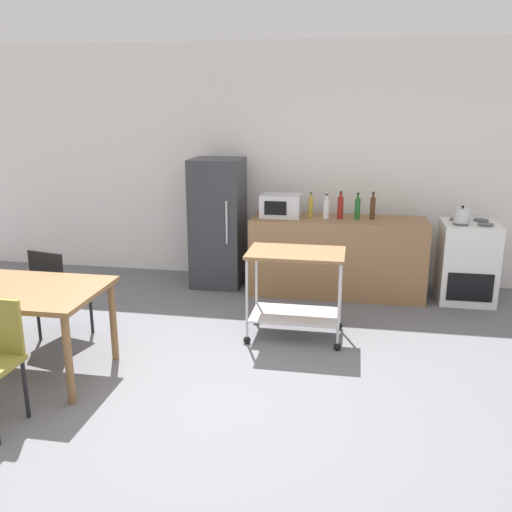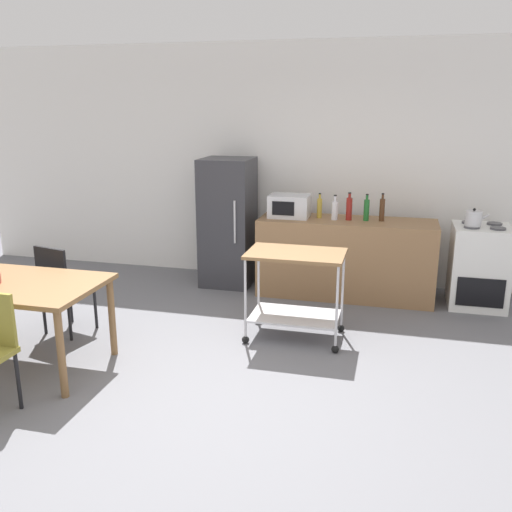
{
  "view_description": "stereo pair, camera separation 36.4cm",
  "coord_description": "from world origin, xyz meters",
  "px_view_note": "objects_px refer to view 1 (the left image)",
  "views": [
    {
      "loc": [
        1.07,
        -3.73,
        2.18
      ],
      "look_at": [
        0.19,
        1.2,
        0.8
      ],
      "focal_mm": 39.02,
      "sensor_mm": 36.0,
      "label": 1
    },
    {
      "loc": [
        1.43,
        -3.65,
        2.18
      ],
      "look_at": [
        0.19,
        1.2,
        0.8
      ],
      "focal_mm": 39.02,
      "sensor_mm": 36.0,
      "label": 2
    }
  ],
  "objects_px": {
    "chair_black": "(57,287)",
    "kitchen_cart": "(296,280)",
    "bottle_hot_sauce": "(357,208)",
    "bottle_soy_sauce": "(340,207)",
    "dining_table": "(10,297)",
    "stove_oven": "(467,262)",
    "refrigerator": "(218,223)",
    "bottle_sesame_oil": "(311,207)",
    "microwave": "(281,206)",
    "kettle": "(462,215)",
    "bottle_olive_oil": "(326,209)",
    "bottle_sparkling_water": "(373,208)"
  },
  "relations": [
    {
      "from": "dining_table",
      "to": "stove_oven",
      "type": "height_order",
      "value": "stove_oven"
    },
    {
      "from": "bottle_soy_sauce",
      "to": "bottle_hot_sauce",
      "type": "distance_m",
      "value": 0.19
    },
    {
      "from": "bottle_hot_sauce",
      "to": "kettle",
      "type": "relative_size",
      "value": 1.26
    },
    {
      "from": "microwave",
      "to": "kettle",
      "type": "height_order",
      "value": "microwave"
    },
    {
      "from": "dining_table",
      "to": "bottle_olive_oil",
      "type": "xyz_separation_m",
      "value": [
        2.39,
        2.48,
        0.34
      ]
    },
    {
      "from": "chair_black",
      "to": "bottle_olive_oil",
      "type": "height_order",
      "value": "bottle_olive_oil"
    },
    {
      "from": "microwave",
      "to": "kettle",
      "type": "bearing_deg",
      "value": -2.3
    },
    {
      "from": "stove_oven",
      "to": "bottle_sesame_oil",
      "type": "xyz_separation_m",
      "value": [
        -1.78,
        0.03,
        0.57
      ]
    },
    {
      "from": "chair_black",
      "to": "bottle_soy_sauce",
      "type": "height_order",
      "value": "bottle_soy_sauce"
    },
    {
      "from": "refrigerator",
      "to": "bottle_olive_oil",
      "type": "distance_m",
      "value": 1.33
    },
    {
      "from": "chair_black",
      "to": "bottle_hot_sauce",
      "type": "relative_size",
      "value": 2.94
    },
    {
      "from": "refrigerator",
      "to": "bottle_sesame_oil",
      "type": "distance_m",
      "value": 1.15
    },
    {
      "from": "kitchen_cart",
      "to": "bottle_soy_sauce",
      "type": "distance_m",
      "value": 1.48
    },
    {
      "from": "refrigerator",
      "to": "stove_oven",
      "type": "bearing_deg",
      "value": -1.6
    },
    {
      "from": "chair_black",
      "to": "microwave",
      "type": "height_order",
      "value": "microwave"
    },
    {
      "from": "bottle_sesame_oil",
      "to": "kettle",
      "type": "bearing_deg",
      "value": -4.43
    },
    {
      "from": "stove_oven",
      "to": "bottle_hot_sauce",
      "type": "relative_size",
      "value": 3.04
    },
    {
      "from": "bottle_sparkling_water",
      "to": "bottle_sesame_oil",
      "type": "bearing_deg",
      "value": 178.91
    },
    {
      "from": "bottle_sesame_oil",
      "to": "dining_table",
      "type": "bearing_deg",
      "value": -130.77
    },
    {
      "from": "chair_black",
      "to": "microwave",
      "type": "bearing_deg",
      "value": -122.11
    },
    {
      "from": "stove_oven",
      "to": "microwave",
      "type": "bearing_deg",
      "value": -179.51
    },
    {
      "from": "stove_oven",
      "to": "bottle_sparkling_water",
      "type": "distance_m",
      "value": 1.22
    },
    {
      "from": "stove_oven",
      "to": "bottle_sparkling_water",
      "type": "bearing_deg",
      "value": 179.12
    },
    {
      "from": "bottle_olive_oil",
      "to": "chair_black",
      "type": "bearing_deg",
      "value": -143.21
    },
    {
      "from": "bottle_sparkling_water",
      "to": "bottle_olive_oil",
      "type": "bearing_deg",
      "value": -173.39
    },
    {
      "from": "stove_oven",
      "to": "kettle",
      "type": "distance_m",
      "value": 0.57
    },
    {
      "from": "stove_oven",
      "to": "chair_black",
      "type": "bearing_deg",
      "value": -155.33
    },
    {
      "from": "bottle_sparkling_water",
      "to": "refrigerator",
      "type": "bearing_deg",
      "value": 177.97
    },
    {
      "from": "chair_black",
      "to": "refrigerator",
      "type": "bearing_deg",
      "value": -105.8
    },
    {
      "from": "chair_black",
      "to": "kettle",
      "type": "bearing_deg",
      "value": -142.22
    },
    {
      "from": "dining_table",
      "to": "bottle_sesame_oil",
      "type": "bearing_deg",
      "value": 49.23
    },
    {
      "from": "kitchen_cart",
      "to": "bottle_olive_oil",
      "type": "height_order",
      "value": "bottle_olive_oil"
    },
    {
      "from": "chair_black",
      "to": "kitchen_cart",
      "type": "bearing_deg",
      "value": -154.63
    },
    {
      "from": "bottle_olive_oil",
      "to": "kettle",
      "type": "xyz_separation_m",
      "value": [
        1.47,
        -0.05,
        -0.01
      ]
    },
    {
      "from": "bottle_soy_sauce",
      "to": "bottle_olive_oil",
      "type": "bearing_deg",
      "value": -170.34
    },
    {
      "from": "bottle_sesame_oil",
      "to": "bottle_soy_sauce",
      "type": "relative_size",
      "value": 0.91
    },
    {
      "from": "bottle_soy_sauce",
      "to": "stove_oven",
      "type": "bearing_deg",
      "value": 0.68
    },
    {
      "from": "dining_table",
      "to": "bottle_hot_sauce",
      "type": "xyz_separation_m",
      "value": [
        2.74,
        2.52,
        0.36
      ]
    },
    {
      "from": "dining_table",
      "to": "kitchen_cart",
      "type": "height_order",
      "value": "kitchen_cart"
    },
    {
      "from": "microwave",
      "to": "dining_table",
      "type": "bearing_deg",
      "value": -126.59
    },
    {
      "from": "kettle",
      "to": "dining_table",
      "type": "bearing_deg",
      "value": -147.84
    },
    {
      "from": "bottle_sesame_oil",
      "to": "bottle_hot_sauce",
      "type": "height_order",
      "value": "bottle_hot_sauce"
    },
    {
      "from": "microwave",
      "to": "bottle_soy_sauce",
      "type": "xyz_separation_m",
      "value": [
        0.68,
        0.0,
        0.0
      ]
    },
    {
      "from": "bottle_olive_oil",
      "to": "bottle_sparkling_water",
      "type": "distance_m",
      "value": 0.52
    },
    {
      "from": "bottle_soy_sauce",
      "to": "dining_table",
      "type": "bearing_deg",
      "value": -135.41
    },
    {
      "from": "kitchen_cart",
      "to": "bottle_hot_sauce",
      "type": "height_order",
      "value": "bottle_hot_sauce"
    },
    {
      "from": "kitchen_cart",
      "to": "kettle",
      "type": "height_order",
      "value": "kettle"
    },
    {
      "from": "kitchen_cart",
      "to": "bottle_sparkling_water",
      "type": "relative_size",
      "value": 2.9
    },
    {
      "from": "kitchen_cart",
      "to": "stove_oven",
      "type": "bearing_deg",
      "value": 37.47
    },
    {
      "from": "dining_table",
      "to": "kitchen_cart",
      "type": "xyz_separation_m",
      "value": [
        2.19,
        1.16,
        -0.1
      ]
    }
  ]
}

